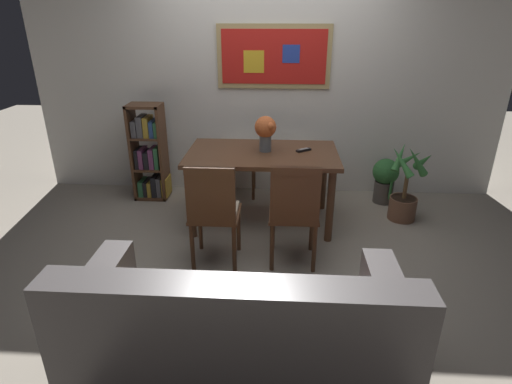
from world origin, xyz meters
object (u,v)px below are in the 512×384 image
object	(u,v)px
dining_chair_near_right	(294,207)
potted_ivy	(385,178)
dining_chair_far_left	(240,148)
potted_palm	(405,192)
leather_couch	(239,336)
tv_remote	(304,150)
bookshelf	(150,156)
dining_chair_far_right	(296,147)
dining_chair_near_left	(213,207)
flower_vase	(265,130)
dining_table	(262,162)

from	to	relation	value
dining_chair_near_right	potted_ivy	xyz separation A→B (m)	(1.04, 1.33, -0.25)
dining_chair_far_left	potted_ivy	bearing A→B (deg)	-7.70
potted_palm	leather_couch	bearing A→B (deg)	-124.58
leather_couch	tv_remote	xyz separation A→B (m)	(0.42, 2.03, 0.44)
leather_couch	bookshelf	xyz separation A→B (m)	(-1.25, 2.52, 0.18)
dining_chair_far_right	potted_palm	distance (m)	1.30
dining_chair_near_left	dining_chair_far_right	distance (m)	1.78
dining_chair_near_left	flower_vase	world-z (taller)	flower_vase
dining_chair_far_right	potted_ivy	bearing A→B (deg)	-15.28
dining_chair_near_right	flower_vase	size ratio (longest dim) A/B	2.71
dining_chair_far_left	leather_couch	distance (m)	2.77
dining_chair_far_right	flower_vase	bearing A→B (deg)	-112.53
flower_vase	leather_couch	bearing A→B (deg)	-91.61
dining_chair_far_left	tv_remote	size ratio (longest dim) A/B	5.98
dining_chair_far_right	leather_couch	xyz separation A→B (m)	(-0.38, -2.80, -0.22)
dining_chair_far_left	flower_vase	distance (m)	0.90
dining_table	potted_ivy	size ratio (longest dim) A/B	2.83
dining_chair_far_right	tv_remote	bearing A→B (deg)	-87.03
dining_table	dining_chair_far_right	size ratio (longest dim) A/B	1.57
dining_chair_near_right	bookshelf	xyz separation A→B (m)	(-1.57, 1.32, -0.05)
dining_table	potted_palm	world-z (taller)	potted_palm
bookshelf	potted_palm	distance (m)	2.75
dining_chair_near_left	dining_chair_far_left	bearing A→B (deg)	88.05
dining_table	potted_palm	xyz separation A→B (m)	(1.44, 0.14, -0.34)
dining_chair_far_left	bookshelf	bearing A→B (deg)	-166.62
potted_ivy	potted_palm	distance (m)	0.42
bookshelf	dining_chair_near_left	bearing A→B (deg)	-55.64
dining_chair_far_right	bookshelf	bearing A→B (deg)	-170.21
dining_chair_far_left	potted_palm	size ratio (longest dim) A/B	1.10
potted_palm	flower_vase	xyz separation A→B (m)	(-1.41, -0.11, 0.64)
dining_chair_far_left	dining_chair_near_right	world-z (taller)	same
dining_chair_near_left	potted_ivy	world-z (taller)	dining_chair_near_left
flower_vase	potted_ivy	bearing A→B (deg)	21.77
bookshelf	potted_ivy	world-z (taller)	bookshelf
dining_table	potted_palm	size ratio (longest dim) A/B	1.73
dining_chair_far_left	dining_chair_near_right	xyz separation A→B (m)	(0.59, -1.55, 0.00)
dining_chair_far_left	potted_palm	world-z (taller)	dining_chair_far_left
dining_chair_near_right	dining_chair_far_left	bearing A→B (deg)	110.75
bookshelf	dining_chair_near_right	bearing A→B (deg)	-39.94
dining_chair_far_right	potted_palm	world-z (taller)	dining_chair_far_right
potted_ivy	tv_remote	world-z (taller)	tv_remote
dining_table	dining_chair_near_left	distance (m)	0.90
flower_vase	dining_chair_near_right	bearing A→B (deg)	-71.81
bookshelf	tv_remote	size ratio (longest dim) A/B	7.02
dining_chair_near_right	bookshelf	bearing A→B (deg)	140.06
dining_chair_near_left	bookshelf	world-z (taller)	bookshelf
dining_table	dining_chair_far_right	world-z (taller)	dining_chair_far_right
leather_couch	tv_remote	bearing A→B (deg)	78.24
dining_chair_near_right	potted_ivy	size ratio (longest dim) A/B	1.80
leather_couch	flower_vase	size ratio (longest dim) A/B	5.35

